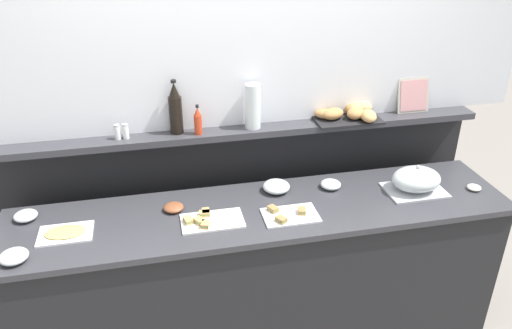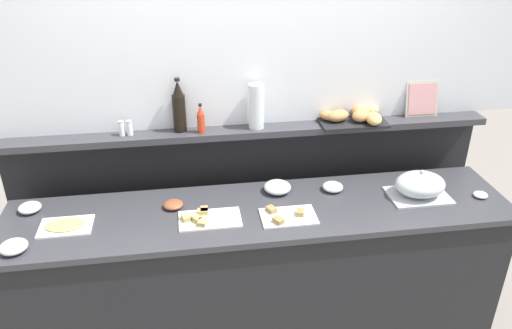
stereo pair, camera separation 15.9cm
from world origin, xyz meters
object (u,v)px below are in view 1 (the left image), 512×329
cold_cuts_platter (65,233)px  bread_basket (350,113)px  pepper_shaker (126,131)px  sandwich_platter_front (289,215)px  sandwich_platter_side (209,220)px  glass_bowl_medium (276,187)px  framed_picture (413,95)px  condiment_bowl_dark (174,207)px  condiment_bowl_red (474,187)px  water_carafe (253,106)px  wine_bottle_dark (175,110)px  serving_cloche (416,181)px  salt_shaker (117,132)px  glass_bowl_large (26,216)px  glass_bowl_extra (14,257)px  hot_sauce_bottle (198,121)px  glass_bowl_small (331,185)px

cold_cuts_platter → bread_basket: size_ratio=0.64×
cold_cuts_platter → pepper_shaker: bearing=52.0°
sandwich_platter_front → pepper_shaker: pepper_shaker is taller
sandwich_platter_side → glass_bowl_medium: bearing=28.7°
framed_picture → condiment_bowl_dark: bearing=-167.1°
condiment_bowl_red → water_carafe: water_carafe is taller
sandwich_platter_front → bread_basket: (0.52, 0.51, 0.34)m
condiment_bowl_dark → bread_basket: bread_basket is taller
cold_cuts_platter → bread_basket: 1.75m
wine_bottle_dark → pepper_shaker: size_ratio=3.63×
serving_cloche → salt_shaker: (-1.65, 0.41, 0.28)m
framed_picture → cold_cuts_platter: bearing=-167.5°
glass_bowl_large → bread_basket: (1.88, 0.24, 0.33)m
sandwich_platter_front → condiment_bowl_red: 1.13m
glass_bowl_extra → water_carafe: size_ratio=0.50×
cold_cuts_platter → hot_sauce_bottle: size_ratio=1.52×
glass_bowl_small → condiment_bowl_dark: size_ratio=1.10×
cold_cuts_platter → water_carafe: water_carafe is taller
cold_cuts_platter → salt_shaker: bearing=55.9°
glass_bowl_extra → hot_sauce_bottle: bearing=31.2°
glass_bowl_large → condiment_bowl_dark: glass_bowl_large is taller
hot_sauce_bottle → pepper_shaker: bearing=176.6°
condiment_bowl_dark → glass_bowl_small: bearing=3.2°
salt_shaker → sandwich_platter_front: bearing=-30.4°
sandwich_platter_side → hot_sauce_bottle: 0.58m
cold_cuts_platter → wine_bottle_dark: 0.88m
hot_sauce_bottle → salt_shaker: hot_sauce_bottle is taller
serving_cloche → wine_bottle_dark: wine_bottle_dark is taller
sandwich_platter_side → cold_cuts_platter: (-0.72, 0.04, -0.00)m
glass_bowl_extra → bread_basket: bearing=17.7°
hot_sauce_bottle → pepper_shaker: 0.41m
glass_bowl_extra → framed_picture: 2.42m
sandwich_platter_front → hot_sauce_bottle: (-0.41, 0.48, 0.38)m
glass_bowl_medium → glass_bowl_small: bearing=-5.6°
glass_bowl_extra → wine_bottle_dark: wine_bottle_dark is taller
sandwich_platter_front → sandwich_platter_side: bearing=174.7°
sandwich_platter_front → glass_bowl_extra: bearing=-176.1°
condiment_bowl_dark → framed_picture: size_ratio=0.50×
glass_bowl_small → wine_bottle_dark: size_ratio=0.38×
condiment_bowl_red → sandwich_platter_side: bearing=-179.9°
glass_bowl_medium → cold_cuts_platter: bearing=-170.5°
framed_picture → water_carafe: water_carafe is taller
glass_bowl_extra → bread_basket: size_ratio=0.32×
water_carafe → framed_picture: bearing=2.1°
glass_bowl_medium → glass_bowl_large: bearing=-179.8°
cold_cuts_platter → glass_bowl_small: glass_bowl_small is taller
cold_cuts_platter → serving_cloche: serving_cloche is taller
glass_bowl_small → cold_cuts_platter: bearing=-173.7°
wine_bottle_dark → hot_sauce_bottle: size_ratio=1.80×
sandwich_platter_side → glass_bowl_small: 0.77m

